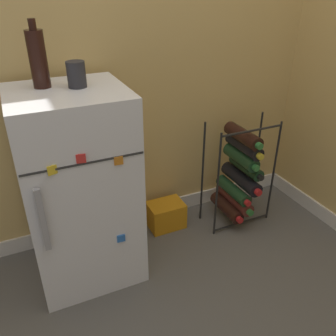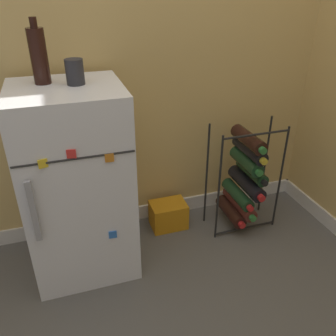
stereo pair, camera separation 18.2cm
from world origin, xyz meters
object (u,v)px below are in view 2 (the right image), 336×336
at_px(mini_fridge, 77,184).
at_px(wine_rack, 244,178).
at_px(soda_box, 168,215).
at_px(fridge_top_bottle, 39,56).
at_px(fridge_top_cup, 75,72).

height_order(mini_fridge, wine_rack, mini_fridge).
distance_m(soda_box, fridge_top_bottle, 1.13).
distance_m(mini_fridge, fridge_top_bottle, 0.59).
bearing_deg(wine_rack, fridge_top_cup, -179.32).
bearing_deg(fridge_top_bottle, mini_fridge, -44.89).
bearing_deg(wine_rack, mini_fridge, -178.05).
distance_m(fridge_top_cup, fridge_top_bottle, 0.16).
relative_size(mini_fridge, soda_box, 4.49).
bearing_deg(mini_fridge, fridge_top_bottle, 135.11).
bearing_deg(wine_rack, soda_box, 165.47).
bearing_deg(mini_fridge, fridge_top_cup, 21.48).
bearing_deg(soda_box, wine_rack, -14.53).
distance_m(wine_rack, fridge_top_cup, 1.09).
xyz_separation_m(wine_rack, fridge_top_cup, (-0.86, -0.01, 0.67)).
relative_size(mini_fridge, wine_rack, 1.46).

